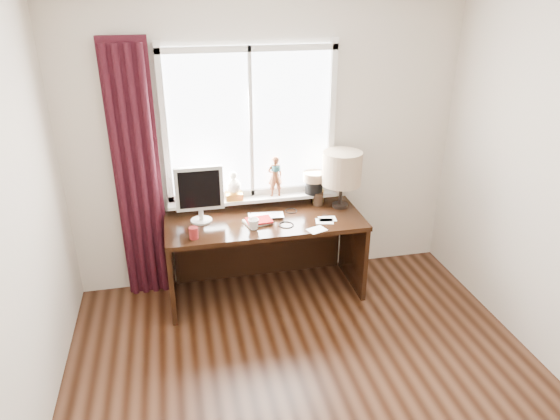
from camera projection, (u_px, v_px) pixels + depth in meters
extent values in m
cube|color=beige|center=(267.00, 145.00, 4.42)|extent=(3.50, 0.00, 2.60)
imported|color=silver|center=(266.00, 216.00, 4.33)|extent=(0.33, 0.23, 0.02)
imported|color=white|center=(254.00, 224.00, 4.11)|extent=(0.12, 0.12, 0.09)
cylinder|color=maroon|center=(194.00, 233.00, 3.95)|extent=(0.07, 0.07, 0.10)
cube|color=white|center=(250.00, 124.00, 4.29)|extent=(1.40, 0.02, 1.30)
cube|color=silver|center=(252.00, 192.00, 4.53)|extent=(1.50, 0.05, 0.05)
cube|color=silver|center=(249.00, 49.00, 4.01)|extent=(1.50, 0.05, 0.05)
cube|color=silver|center=(164.00, 129.00, 4.13)|extent=(0.05, 0.05, 1.40)
cube|color=silver|center=(332.00, 120.00, 4.41)|extent=(0.05, 0.05, 1.40)
cube|color=silver|center=(251.00, 125.00, 4.27)|extent=(0.03, 0.05, 1.30)
cube|color=silver|center=(253.00, 198.00, 4.50)|extent=(1.52, 0.18, 0.03)
cylinder|color=#53050C|center=(189.00, 190.00, 4.30)|extent=(0.15, 0.15, 0.27)
cube|color=gold|center=(234.00, 196.00, 4.43)|extent=(0.15, 0.12, 0.06)
sphere|color=beige|center=(234.00, 186.00, 4.39)|extent=(0.13, 0.13, 0.13)
sphere|color=beige|center=(233.00, 175.00, 4.35)|extent=(0.07, 0.07, 0.07)
imported|color=brown|center=(276.00, 176.00, 4.45)|extent=(0.14, 0.10, 0.38)
cylinder|color=#1E4C51|center=(276.00, 168.00, 4.40)|extent=(0.09, 0.09, 0.05)
cylinder|color=black|center=(314.00, 187.00, 4.55)|extent=(0.16, 0.16, 0.12)
cylinder|color=#8C6B4C|center=(314.00, 177.00, 4.51)|extent=(0.20, 0.20, 0.08)
cube|color=black|center=(138.00, 176.00, 4.20)|extent=(0.38, 0.05, 2.25)
cylinder|color=black|center=(121.00, 181.00, 4.15)|extent=(0.06, 0.06, 2.20)
cylinder|color=black|center=(132.00, 181.00, 4.17)|extent=(0.06, 0.06, 2.20)
cylinder|color=black|center=(143.00, 180.00, 4.19)|extent=(0.06, 0.06, 2.20)
cylinder|color=black|center=(154.00, 179.00, 4.20)|extent=(0.06, 0.06, 2.20)
cube|color=black|center=(265.00, 221.00, 4.31)|extent=(1.70, 0.70, 0.04)
cube|color=black|center=(171.00, 269.00, 4.30)|extent=(0.04, 0.64, 0.71)
cube|color=black|center=(353.00, 249.00, 4.62)|extent=(0.04, 0.64, 0.71)
cube|color=black|center=(259.00, 242.00, 4.76)|extent=(1.60, 0.03, 0.71)
cylinder|color=beige|center=(201.00, 220.00, 4.26)|extent=(0.18, 0.18, 0.01)
cylinder|color=beige|center=(201.00, 214.00, 4.24)|extent=(0.04, 0.04, 0.10)
cube|color=beige|center=(199.00, 189.00, 4.14)|extent=(0.40, 0.04, 0.38)
cube|color=black|center=(199.00, 190.00, 4.12)|extent=(0.34, 0.01, 0.32)
cube|color=beige|center=(258.00, 222.00, 4.23)|extent=(0.25, 0.21, 0.02)
cube|color=#810505|center=(259.00, 220.00, 4.22)|extent=(0.22, 0.17, 0.01)
cylinder|color=black|center=(318.00, 199.00, 4.55)|extent=(0.09, 0.09, 0.12)
cylinder|color=black|center=(316.00, 194.00, 4.54)|extent=(0.01, 0.01, 0.22)
cylinder|color=black|center=(320.00, 196.00, 4.53)|extent=(0.01, 0.01, 0.19)
cylinder|color=black|center=(318.00, 192.00, 4.54)|extent=(0.01, 0.01, 0.25)
cylinder|color=black|center=(320.00, 196.00, 4.56)|extent=(0.01, 0.01, 0.17)
cube|color=gold|center=(318.00, 196.00, 4.59)|extent=(0.10, 0.02, 0.13)
cube|color=#996633|center=(319.00, 197.00, 4.58)|extent=(0.08, 0.01, 0.10)
cylinder|color=black|center=(340.00, 205.00, 4.53)|extent=(0.14, 0.14, 0.03)
cylinder|color=black|center=(341.00, 192.00, 4.48)|extent=(0.03, 0.03, 0.22)
cylinder|color=tan|center=(342.00, 168.00, 4.39)|extent=(0.35, 0.35, 0.30)
cube|color=white|center=(324.00, 221.00, 4.26)|extent=(0.17, 0.14, 0.00)
cube|color=white|center=(327.00, 219.00, 4.30)|extent=(0.16, 0.13, 0.00)
cube|color=white|center=(317.00, 230.00, 4.11)|extent=(0.18, 0.15, 0.00)
torus|color=black|center=(286.00, 225.00, 4.19)|extent=(0.14, 0.14, 0.01)
torus|color=black|center=(291.00, 211.00, 4.44)|extent=(0.13, 0.13, 0.01)
torus|color=black|center=(271.00, 216.00, 4.34)|extent=(0.14, 0.14, 0.01)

